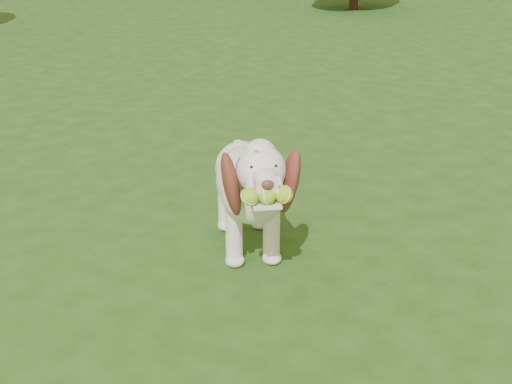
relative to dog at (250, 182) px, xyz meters
name	(u,v)px	position (x,y,z in m)	size (l,w,h in m)	color
ground	(172,298)	(-0.50, -0.33, -0.40)	(80.00, 80.00, 0.00)	#1E4413
dog	(250,182)	(0.00, 0.00, 0.00)	(0.52, 1.16, 0.75)	white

